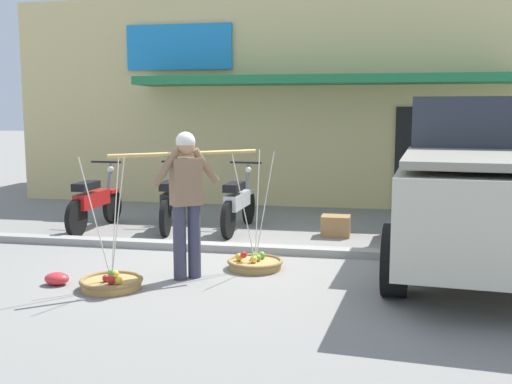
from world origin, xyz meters
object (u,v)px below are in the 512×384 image
at_px(parked_truck, 483,184).
at_px(wooden_crate, 336,226).
at_px(fruit_vendor, 186,195).
at_px(motorcycle_third_in_row, 238,203).
at_px(fruit_basket_left_side, 255,263).
at_px(fruit_basket_right_side, 111,282).
at_px(motorcycle_nearest_shop, 94,202).
at_px(motorcycle_second_in_row, 173,202).
at_px(plastic_litter_bag, 57,279).

distance_m(parked_truck, wooden_crate, 2.52).
height_order(fruit_vendor, motorcycle_third_in_row, fruit_vendor).
distance_m(fruit_basket_left_side, fruit_basket_right_side, 1.78).
xyz_separation_m(fruit_basket_left_side, motorcycle_third_in_row, (-0.71, 2.24, 0.38)).
xyz_separation_m(motorcycle_nearest_shop, motorcycle_third_in_row, (2.33, 0.33, 0.00)).
distance_m(fruit_basket_left_side, motorcycle_nearest_shop, 3.61).
bearing_deg(parked_truck, fruit_vendor, -159.40).
relative_size(motorcycle_second_in_row, motorcycle_third_in_row, 1.00).
bearing_deg(motorcycle_second_in_row, fruit_basket_right_side, -82.64).
bearing_deg(fruit_basket_left_side, parked_truck, 14.83).
height_order(fruit_vendor, fruit_basket_right_side, fruit_vendor).
height_order(motorcycle_second_in_row, wooden_crate, motorcycle_second_in_row).
bearing_deg(motorcycle_nearest_shop, motorcycle_second_in_row, 13.74).
bearing_deg(fruit_vendor, motorcycle_nearest_shop, 133.61).
distance_m(fruit_basket_right_side, motorcycle_nearest_shop, 3.48).
bearing_deg(wooden_crate, motorcycle_second_in_row, 178.75).
relative_size(motorcycle_nearest_shop, wooden_crate, 4.14).
xyz_separation_m(motorcycle_nearest_shop, motorcycle_second_in_row, (1.23, 0.30, 0.00)).
bearing_deg(motorcycle_second_in_row, plastic_litter_bag, -94.03).
bearing_deg(motorcycle_second_in_row, parked_truck, -18.02).
bearing_deg(wooden_crate, motorcycle_third_in_row, 176.77).
bearing_deg(fruit_vendor, parked_truck, 20.60).
bearing_deg(motorcycle_third_in_row, fruit_vendor, -89.53).
bearing_deg(fruit_basket_left_side, plastic_litter_bag, -151.65).
height_order(fruit_vendor, wooden_crate, fruit_vendor).
bearing_deg(fruit_basket_left_side, fruit_basket_right_side, -140.72).
bearing_deg(motorcycle_second_in_row, wooden_crate, -1.25).
distance_m(fruit_basket_left_side, parked_truck, 3.00).
height_order(motorcycle_third_in_row, plastic_litter_bag, motorcycle_third_in_row).
height_order(plastic_litter_bag, wooden_crate, wooden_crate).
relative_size(parked_truck, wooden_crate, 11.04).
relative_size(fruit_basket_right_side, parked_truck, 0.30).
xyz_separation_m(fruit_basket_left_side, motorcycle_nearest_shop, (-3.04, 1.91, 0.38)).
height_order(fruit_basket_right_side, motorcycle_third_in_row, fruit_basket_right_side).
xyz_separation_m(fruit_basket_left_side, motorcycle_second_in_row, (-1.81, 2.21, 0.38)).
xyz_separation_m(parked_truck, wooden_crate, (-1.89, 1.42, -0.87)).
bearing_deg(plastic_litter_bag, motorcycle_nearest_shop, 108.39).
distance_m(motorcycle_second_in_row, parked_truck, 4.82).
xyz_separation_m(motorcycle_third_in_row, wooden_crate, (1.56, -0.09, -0.29)).
xyz_separation_m(motorcycle_second_in_row, parked_truck, (4.55, -1.48, 0.58)).
xyz_separation_m(motorcycle_second_in_row, motorcycle_third_in_row, (1.10, 0.03, 0.00)).
bearing_deg(parked_truck, motorcycle_second_in_row, 161.98).
bearing_deg(fruit_vendor, motorcycle_second_in_row, 112.00).
bearing_deg(motorcycle_third_in_row, plastic_litter_bag, -111.72).
bearing_deg(fruit_basket_left_side, motorcycle_nearest_shop, 147.90).
bearing_deg(motorcycle_nearest_shop, plastic_litter_bag, -71.61).
xyz_separation_m(parked_truck, plastic_litter_bag, (-4.78, -1.83, -0.96)).
bearing_deg(fruit_vendor, plastic_litter_bag, -158.32).
xyz_separation_m(motorcycle_third_in_row, parked_truck, (3.45, -1.51, 0.58)).
relative_size(fruit_basket_left_side, plastic_litter_bag, 5.18).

